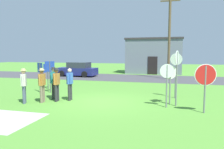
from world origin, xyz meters
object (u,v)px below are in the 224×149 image
at_px(stop_sign_center_cluster, 167,78).
at_px(person_in_blue, 54,81).
at_px(stop_sign_rear_left, 170,78).
at_px(person_on_left, 42,83).
at_px(info_panel_middle, 40,72).
at_px(person_with_sunhat, 57,82).
at_px(stop_sign_low_front, 205,80).
at_px(stop_sign_leaning_left, 176,68).
at_px(stop_sign_nearest, 177,69).
at_px(parked_car_on_street, 77,70).
at_px(person_in_dark_shirt, 24,84).
at_px(utility_pole, 169,35).
at_px(info_panel_leftmost, 48,72).
at_px(info_panel_rightmost, 50,71).
at_px(person_in_teal, 70,82).

bearing_deg(stop_sign_center_cluster, person_in_blue, 176.98).
relative_size(stop_sign_rear_left, person_in_blue, 1.08).
height_order(stop_sign_rear_left, person_on_left, stop_sign_rear_left).
bearing_deg(info_panel_middle, stop_sign_center_cluster, -12.58).
xyz_separation_m(person_with_sunhat, info_panel_middle, (-2.20, 1.89, 0.32)).
bearing_deg(stop_sign_rear_left, stop_sign_low_front, -43.13).
height_order(stop_sign_rear_left, person_with_sunhat, stop_sign_rear_left).
xyz_separation_m(stop_sign_leaning_left, info_panel_middle, (-8.17, -0.51, -0.36)).
bearing_deg(stop_sign_nearest, stop_sign_leaning_left, 88.91).
relative_size(parked_car_on_street, person_in_dark_shirt, 2.53).
distance_m(person_in_dark_shirt, person_with_sunhat, 1.57).
distance_m(utility_pole, stop_sign_center_cluster, 11.50).
height_order(stop_sign_low_front, info_panel_leftmost, stop_sign_low_front).
relative_size(person_in_dark_shirt, info_panel_leftmost, 0.98).
bearing_deg(stop_sign_leaning_left, info_panel_rightmost, -177.48).
bearing_deg(info_panel_rightmost, stop_sign_low_front, -15.89).
height_order(stop_sign_center_cluster, person_in_dark_shirt, stop_sign_center_cluster).
xyz_separation_m(person_in_teal, info_panel_middle, (-2.76, 1.51, 0.35)).
xyz_separation_m(parked_car_on_street, person_in_dark_shirt, (2.59, -12.25, 0.30)).
distance_m(parked_car_on_street, info_panel_leftmost, 8.31).
distance_m(stop_sign_rear_left, person_on_left, 6.37).
relative_size(person_in_teal, info_panel_leftmost, 0.96).
height_order(person_in_dark_shirt, info_panel_leftmost, info_panel_leftmost).
bearing_deg(parked_car_on_street, stop_sign_leaning_left, -42.39).
xyz_separation_m(stop_sign_rear_left, stop_sign_leaning_left, (0.31, 1.51, 0.40)).
xyz_separation_m(stop_sign_nearest, info_panel_leftmost, (-8.44, 2.72, -0.53)).
xyz_separation_m(person_in_blue, person_on_left, (-0.12, -0.90, 0.00)).
relative_size(parked_car_on_street, stop_sign_rear_left, 2.34).
xyz_separation_m(stop_sign_leaning_left, stop_sign_center_cluster, (-0.47, -2.23, -0.33)).
height_order(parked_car_on_street, info_panel_rightmost, info_panel_rightmost).
xyz_separation_m(stop_sign_low_front, info_panel_leftmost, (-9.54, 3.65, -0.18)).
relative_size(stop_sign_rear_left, person_with_sunhat, 1.08).
bearing_deg(stop_sign_low_front, parked_car_on_street, 132.81).
bearing_deg(info_panel_rightmost, person_in_blue, -53.56).
distance_m(utility_pole, person_in_blue, 12.81).
distance_m(person_in_dark_shirt, info_panel_leftmost, 4.24).
distance_m(person_in_teal, person_on_left, 1.39).
height_order(stop_sign_leaning_left, info_panel_rightmost, stop_sign_leaning_left).
bearing_deg(person_with_sunhat, utility_pole, 63.62).
relative_size(utility_pole, person_in_dark_shirt, 4.58).
relative_size(person_on_left, info_panel_middle, 0.92).
relative_size(parked_car_on_street, stop_sign_leaning_left, 1.77).
relative_size(stop_sign_rear_left, info_panel_leftmost, 1.06).
bearing_deg(person_with_sunhat, parked_car_on_street, 108.97).
relative_size(stop_sign_center_cluster, person_in_teal, 1.18).
distance_m(stop_sign_nearest, person_in_teal, 5.43).
relative_size(parked_car_on_street, stop_sign_nearest, 1.69).
bearing_deg(info_panel_leftmost, person_in_teal, -43.12).
bearing_deg(stop_sign_nearest, info_panel_middle, 170.53).
height_order(person_on_left, person_in_dark_shirt, same).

